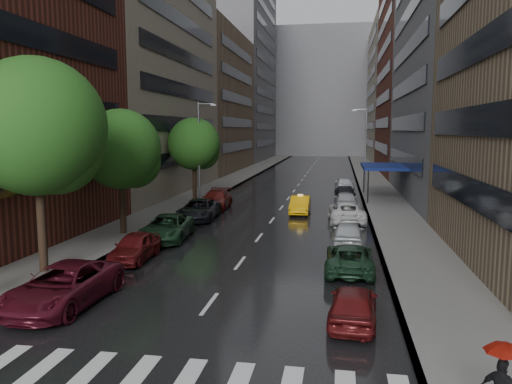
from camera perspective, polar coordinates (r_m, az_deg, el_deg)
ground at (r=16.21m, az=-9.11°, el=-17.25°), size 220.00×220.00×0.00m
road at (r=64.49m, az=5.16°, el=1.21°), size 14.00×140.00×0.01m
sidewalk_left at (r=65.77m, az=-2.68°, el=1.40°), size 4.00×140.00×0.15m
sidewalk_right at (r=64.44m, az=13.17°, el=1.10°), size 4.00×140.00×0.15m
crosswalk at (r=14.45m, az=-11.00°, el=-20.43°), size 13.15×2.80×0.01m
buildings_left at (r=75.98m, az=-5.88°, el=14.18°), size 8.00×108.00×38.00m
buildings_right at (r=71.88m, az=18.09°, el=13.50°), size 8.05×109.10×36.00m
building_far at (r=132.38m, az=7.53°, el=11.15°), size 40.00×14.00×32.00m
tree_near at (r=24.56m, az=-23.81°, el=6.81°), size 6.22×6.22×9.91m
tree_mid at (r=32.20m, az=-15.19°, el=4.73°), size 4.99×4.99×7.96m
tree_far at (r=47.08m, az=-7.10°, el=5.47°), size 4.88×4.88×7.78m
taxi at (r=39.89m, az=5.08°, el=-1.47°), size 1.50×4.26×1.40m
parked_cars_left at (r=31.23m, az=-9.82°, el=-3.85°), size 2.97×29.35×1.57m
parked_cars_right at (r=37.10m, az=10.27°, el=-2.17°), size 2.83×41.93×1.58m
ped_red_umbrella at (r=12.69m, az=26.35°, el=-18.52°), size 0.96×0.94×2.01m
street_lamp_left at (r=45.75m, az=-6.44°, el=4.89°), size 1.74×0.22×9.00m
street_lamp_right at (r=59.06m, az=12.36°, el=5.27°), size 1.74×0.22×9.00m
awning at (r=49.27m, az=14.34°, el=2.83°), size 4.00×8.00×3.12m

